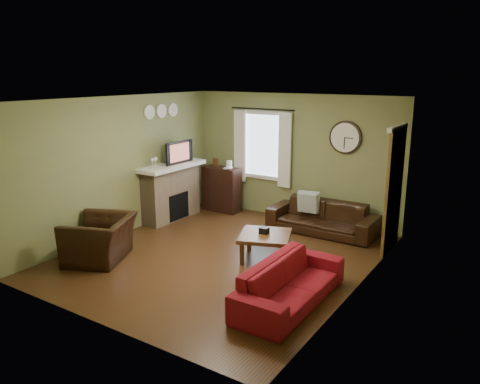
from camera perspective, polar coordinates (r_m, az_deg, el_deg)
The scene contains 31 objects.
floor at distance 7.95m, azimuth -2.19°, elevation -7.86°, with size 4.60×5.20×0.00m, color #402512.
ceiling at distance 7.37m, azimuth -2.39°, elevation 11.20°, with size 4.60×5.20×0.00m, color white.
wall_left at distance 9.05m, azimuth -14.30°, elevation 3.06°, with size 0.00×5.20×2.60m, color olive.
wall_right at distance 6.54m, azimuth 14.43°, elevation -1.21°, with size 0.00×5.20×2.60m, color olive.
wall_back at distance 9.75m, azimuth 6.56°, elevation 4.20°, with size 4.60×0.00×2.60m, color olive.
wall_front at distance 5.71m, azimuth -17.50°, elevation -3.71°, with size 4.60×0.00×2.60m, color olive.
fireplace at distance 9.88m, azimuth -8.38°, elevation -0.18°, with size 0.40×1.40×1.10m, color tan.
firebox at distance 9.82m, azimuth -7.49°, elevation -1.75°, with size 0.04×0.60×0.55m, color black.
mantel at distance 9.73m, azimuth -8.38°, elevation 3.16°, with size 0.58×1.60×0.08m, color white.
tv at distance 9.79m, azimuth -7.75°, elevation 4.52°, with size 0.60×0.08×0.35m, color black.
tv_screen at distance 9.73m, azimuth -7.41°, elevation 4.81°, with size 0.02×0.62×0.36m, color #994C3F.
medallion_left at distance 9.46m, azimuth -11.00°, elevation 9.53°, with size 0.28×0.28×0.03m, color white.
medallion_mid at distance 9.72m, azimuth -9.56°, elevation 9.71°, with size 0.28×0.28×0.03m, color white.
medallion_right at distance 9.98m, azimuth -8.19°, elevation 9.88°, with size 0.28×0.28×0.03m, color white.
window_pane at distance 10.03m, azimuth 2.94°, elevation 5.71°, with size 1.00×0.02×1.30m, color silver, non-canonical shape.
curtain_rod at distance 9.85m, azimuth 2.70°, elevation 10.07°, with size 0.03×0.03×1.50m, color black.
curtain_left at distance 10.23m, azimuth -0.02°, elevation 5.62°, with size 0.28×0.04×1.55m, color white.
curtain_right at distance 9.69m, azimuth 5.47°, elevation 5.06°, with size 0.28×0.04×1.55m, color white.
wall_clock at distance 9.20m, azimuth 12.68°, elevation 6.49°, with size 0.64×0.06×0.64m, color white, non-canonical shape.
door at distance 8.34m, azimuth 18.24°, elevation 0.07°, with size 0.05×0.90×2.10m, color brown.
bookshelf at distance 10.37m, azimuth -2.27°, elevation 0.35°, with size 0.83×0.35×0.99m, color black, non-canonical shape.
book at distance 10.16m, azimuth -1.92°, elevation 2.75°, with size 0.17×0.23×0.02m, color #4A2D15.
sofa_brown at distance 9.14m, azimuth 9.97°, elevation -3.06°, with size 2.07×0.81×0.60m, color black.
pillow_left at distance 9.19m, azimuth 8.25°, elevation -1.28°, with size 0.39×0.12×0.39m, color #9FACAA.
pillow_right at distance 9.25m, azimuth 8.41°, elevation -1.18°, with size 0.41×0.12×0.41m, color #9FACAA.
sofa_red at distance 6.38m, azimuth 6.15°, elevation -10.95°, with size 1.97×0.77×0.58m, color maroon.
armchair at distance 8.04m, azimuth -16.69°, elevation -5.50°, with size 1.10×0.96×0.71m, color black.
coffee_table at distance 7.79m, azimuth 3.06°, elevation -6.64°, with size 0.81×0.81×0.43m, color #4A2D15, non-canonical shape.
tissue_box at distance 7.75m, azimuth 2.96°, elevation -5.30°, with size 0.14×0.14×0.11m, color black.
wine_glass_a at distance 9.27m, azimuth -10.66°, elevation 3.42°, with size 0.07×0.07×0.21m, color white, non-canonical shape.
wine_glass_b at distance 9.34m, azimuth -10.25°, elevation 3.55°, with size 0.08×0.08×0.22m, color white, non-canonical shape.
Camera 1 is at (4.25, -6.01, 3.01)m, focal length 35.00 mm.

